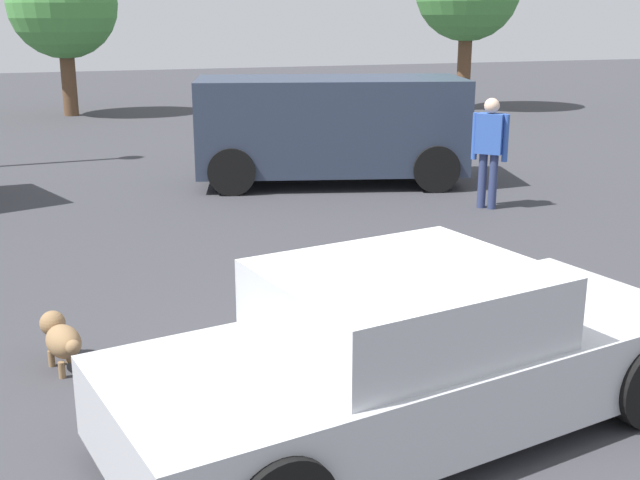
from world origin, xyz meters
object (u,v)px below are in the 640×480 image
at_px(suv_dark, 331,126).
at_px(dog, 61,338).
at_px(pedestrian, 490,143).
at_px(sedan_foreground, 411,355).

bearing_deg(suv_dark, dog, -111.04).
height_order(dog, pedestrian, pedestrian).
distance_m(dog, suv_dark, 8.26).
relative_size(sedan_foreground, pedestrian, 2.72).
bearing_deg(dog, suv_dark, -51.87).
bearing_deg(dog, pedestrian, -74.22).
bearing_deg(sedan_foreground, dog, 129.62).
xyz_separation_m(sedan_foreground, suv_dark, (2.56, 8.55, 0.45)).
xyz_separation_m(dog, suv_dark, (4.90, 6.60, 0.75)).
distance_m(sedan_foreground, dog, 3.06).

